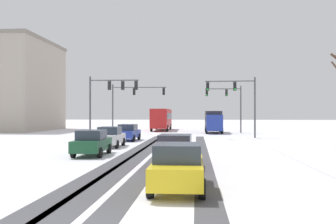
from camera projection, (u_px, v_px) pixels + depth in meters
wheel_track_left_lane at (162, 153)px, 23.97m from camera, size 0.89×36.00×0.01m
wheel_track_right_lane at (202, 154)px, 23.76m from camera, size 0.87×36.00×0.01m
wheel_track_center at (143, 153)px, 24.07m from camera, size 1.09×36.00×0.01m
wheel_track_oncoming at (131, 153)px, 24.14m from camera, size 1.04×36.00×0.01m
sidewalk_kerb_right at (322, 157)px, 21.56m from camera, size 4.00×36.00×0.12m
traffic_signal_near_left at (109, 93)px, 36.91m from camera, size 5.12×0.46×6.50m
traffic_signal_far_left at (132, 98)px, 46.91m from camera, size 7.13×0.67×6.50m
traffic_signal_far_right at (228, 100)px, 49.67m from camera, size 5.03×0.51×6.50m
traffic_signal_near_right at (238, 95)px, 37.84m from camera, size 5.27×0.50×6.50m
car_blue_lead at (128, 132)px, 35.28m from camera, size 1.96×4.17×1.62m
car_white_second at (110, 137)px, 28.57m from camera, size 1.87×4.12×1.62m
car_dark_green_third at (92, 143)px, 22.76m from camera, size 1.93×4.15×1.62m
car_red_fourth at (175, 151)px, 17.91m from camera, size 1.92×4.14×1.62m
car_yellow_cab_fifth at (178, 167)px, 12.44m from camera, size 1.84×4.10×1.62m
bus_oncoming at (162, 118)px, 57.11m from camera, size 2.73×11.02×3.38m
box_truck_delivery at (214, 121)px, 49.45m from camera, size 2.32×7.41×3.02m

